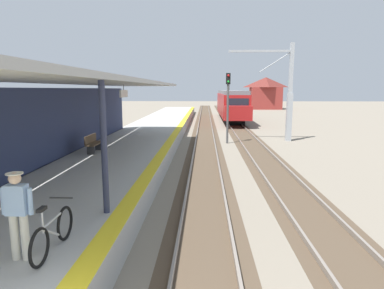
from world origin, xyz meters
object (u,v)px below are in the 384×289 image
(rail_signal_post, at_px, (228,101))
(platform_bench, at_px, (93,143))
(approaching_train, at_px, (231,104))
(distant_trackside_house, at_px, (266,93))
(commuter_person, at_px, (18,211))
(bicycle_beside_commuter, at_px, (53,233))
(catenary_pylon_far_side, at_px, (286,95))

(rail_signal_post, xyz_separation_m, platform_bench, (-7.31, -8.62, -1.82))
(approaching_train, distance_m, platform_bench, 29.12)
(rail_signal_post, height_order, distant_trackside_house, distant_trackside_house)
(approaching_train, relative_size, distant_trackside_house, 2.97)
(commuter_person, relative_size, distant_trackside_house, 0.25)
(rail_signal_post, xyz_separation_m, distant_trackside_house, (10.62, 44.20, 0.14))
(bicycle_beside_commuter, bearing_deg, distant_trackside_house, 76.43)
(approaching_train, distance_m, catenary_pylon_far_side, 17.97)
(catenary_pylon_far_side, bearing_deg, commuter_person, -115.18)
(rail_signal_post, bearing_deg, approaching_train, 84.79)
(approaching_train, distance_m, commuter_person, 38.93)
(commuter_person, distance_m, platform_bench, 10.88)
(approaching_train, distance_m, bicycle_beside_commuter, 38.57)
(catenary_pylon_far_side, bearing_deg, bicycle_beside_commuter, -114.37)
(commuter_person, distance_m, rail_signal_post, 19.99)
(bicycle_beside_commuter, height_order, rail_signal_post, rail_signal_post)
(platform_bench, height_order, distant_trackside_house, distant_trackside_house)
(approaching_train, bearing_deg, commuter_person, -100.14)
(catenary_pylon_far_side, bearing_deg, platform_bench, -139.99)
(approaching_train, bearing_deg, platform_bench, -108.11)
(commuter_person, height_order, catenary_pylon_far_side, catenary_pylon_far_side)
(rail_signal_post, relative_size, catenary_pylon_far_side, 0.69)
(commuter_person, xyz_separation_m, rail_signal_post, (5.12, 19.27, 1.35))
(bicycle_beside_commuter, xyz_separation_m, rail_signal_post, (4.63, 18.98, 1.90))
(distant_trackside_house, bearing_deg, approaching_train, -109.46)
(rail_signal_post, bearing_deg, commuter_person, -104.87)
(distant_trackside_house, bearing_deg, bicycle_beside_commuter, -103.57)
(platform_bench, bearing_deg, catenary_pylon_far_side, 40.01)
(distant_trackside_house, bearing_deg, platform_bench, -108.75)
(catenary_pylon_far_side, xyz_separation_m, distant_trackside_house, (6.04, 42.84, -0.27))
(approaching_train, distance_m, distant_trackside_house, 26.70)
(rail_signal_post, relative_size, platform_bench, 3.25)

